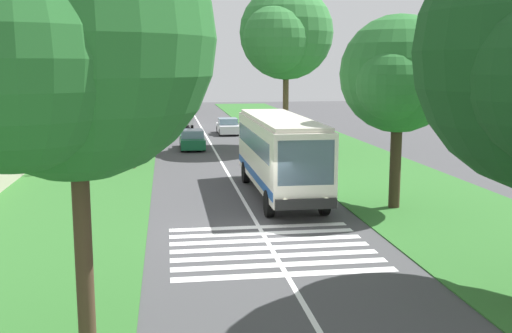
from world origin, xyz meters
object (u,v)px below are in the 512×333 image
object	(u,v)px
coach_bus	(279,151)
roadside_tree_left_1	(118,30)
trailing_car_0	(192,140)
roadside_tree_right_0	(396,77)
trailing_minibus_0	(181,111)
roadside_tree_left_2	(148,54)
trailing_car_1	(228,127)
roadside_tree_left_0	(63,46)
roadside_tree_right_2	(283,36)
utility_pole	(131,94)

from	to	relation	value
coach_bus	roadside_tree_left_1	distance (m)	17.39
trailing_car_0	roadside_tree_right_0	distance (m)	22.00
trailing_minibus_0	roadside_tree_left_2	size ratio (longest dim) A/B	0.56
trailing_car_1	roadside_tree_right_0	world-z (taller)	roadside_tree_right_0
roadside_tree_left_0	roadside_tree_left_2	world-z (taller)	roadside_tree_left_2
trailing_car_0	roadside_tree_right_2	bearing A→B (deg)	-93.97
trailing_car_0	roadside_tree_left_0	distance (m)	32.99
coach_bus	roadside_tree_right_0	xyz separation A→B (m)	(-3.10, -4.35, 3.46)
roadside_tree_left_0	roadside_tree_right_2	size ratio (longest dim) A/B	0.80
utility_pole	trailing_car_1	bearing A→B (deg)	-22.74
roadside_tree_left_2	roadside_tree_right_0	size ratio (longest dim) A/B	1.32
roadside_tree_left_1	trailing_minibus_0	bearing A→B (deg)	-13.07
roadside_tree_left_2	trailing_minibus_0	bearing A→B (deg)	-170.04
trailing_minibus_0	roadside_tree_right_2	world-z (taller)	roadside_tree_right_2
roadside_tree_right_2	coach_bus	bearing A→B (deg)	168.66
roadside_tree_left_0	roadside_tree_right_0	size ratio (longest dim) A/B	1.15
trailing_car_1	utility_pole	distance (m)	19.57
coach_bus	utility_pole	bearing A→B (deg)	39.66
trailing_car_1	trailing_minibus_0	xyz separation A→B (m)	(7.15, 3.92, 0.88)
trailing_car_0	utility_pole	bearing A→B (deg)	154.93
coach_bus	roadside_tree_right_0	distance (m)	6.37
trailing_car_1	roadside_tree_left_0	bearing A→B (deg)	170.01
roadside_tree_left_1	utility_pole	world-z (taller)	roadside_tree_left_1
trailing_car_0	roadside_tree_left_2	size ratio (longest dim) A/B	0.40
trailing_car_0	trailing_car_1	bearing A→B (deg)	-20.67
coach_bus	trailing_car_0	bearing A→B (deg)	11.27
roadside_tree_left_0	utility_pole	xyz separation A→B (m)	(24.05, 0.06, -2.02)
trailing_minibus_0	roadside_tree_right_0	world-z (taller)	roadside_tree_right_0
roadside_tree_right_2	trailing_car_0	bearing A→B (deg)	86.03
trailing_car_0	roadside_tree_left_2	distance (m)	38.63
trailing_car_1	roadside_tree_left_0	size ratio (longest dim) A/B	0.46
coach_bus	roadside_tree_left_0	bearing A→B (deg)	155.06
roadside_tree_right_0	utility_pole	world-z (taller)	utility_pole
trailing_car_0	trailing_minibus_0	distance (m)	16.67
roadside_tree_left_2	roadside_tree_right_0	xyz separation A→B (m)	(-57.80, -11.77, -1.93)
trailing_car_1	roadside_tree_left_0	xyz separation A→B (m)	(-41.76, 7.36, 5.80)
trailing_minibus_0	utility_pole	size ratio (longest dim) A/B	0.70
trailing_car_1	roadside_tree_left_1	xyz separation A→B (m)	(-12.41, 8.46, 7.70)
coach_bus	trailing_car_1	world-z (taller)	coach_bus
trailing_car_0	roadside_tree_right_2	xyz separation A→B (m)	(-0.46, -6.67, 7.53)
trailing_car_0	roadside_tree_left_1	xyz separation A→B (m)	(-2.91, 4.87, 7.70)
roadside_tree_left_1	roadside_tree_right_2	size ratio (longest dim) A/B	1.03
coach_bus	utility_pole	xyz separation A→B (m)	(8.69, 7.21, 2.30)
trailing_minibus_0	coach_bus	bearing A→B (deg)	-173.70
roadside_tree_left_1	roadside_tree_left_2	distance (m)	40.73
trailing_minibus_0	utility_pole	world-z (taller)	utility_pole
trailing_minibus_0	roadside_tree_left_0	size ratio (longest dim) A/B	0.64
roadside_tree_left_1	roadside_tree_left_2	bearing A→B (deg)	-1.16
coach_bus	roadside_tree_right_2	world-z (taller)	roadside_tree_right_2
roadside_tree_left_1	utility_pole	size ratio (longest dim) A/B	1.43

